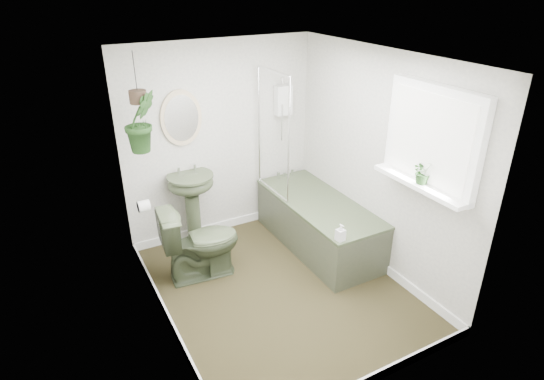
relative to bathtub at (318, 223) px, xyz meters
name	(u,v)px	position (x,y,z in m)	size (l,w,h in m)	color
floor	(279,289)	(-0.80, -0.50, -0.30)	(2.30, 2.80, 0.02)	#2D2617
ceiling	(281,56)	(-0.80, -0.50, 2.02)	(2.30, 2.80, 0.02)	white
wall_back	(220,141)	(-0.80, 0.91, 0.86)	(2.30, 0.02, 2.30)	silver
wall_front	(383,265)	(-0.80, -1.91, 0.86)	(2.30, 0.02, 2.30)	silver
wall_left	(154,216)	(-1.96, -0.50, 0.86)	(0.02, 2.80, 2.30)	silver
wall_right	(378,163)	(0.36, -0.50, 0.86)	(0.02, 2.80, 2.30)	silver
skirting	(279,284)	(-0.80, -0.50, -0.24)	(2.30, 2.80, 0.10)	white
bathtub	(318,223)	(0.00, 0.00, 0.00)	(0.72, 1.72, 0.58)	#3D482F
bath_screen	(273,134)	(-0.33, 0.49, 0.99)	(0.04, 0.72, 1.40)	silver
shower_box	(283,100)	(0.00, 0.84, 1.26)	(0.20, 0.10, 0.35)	white
oval_mirror	(181,118)	(-1.25, 0.87, 1.21)	(0.46, 0.03, 0.62)	#CEB68E
wall_sconce	(146,133)	(-1.65, 0.86, 1.11)	(0.04, 0.04, 0.22)	black
toilet_roll_holder	(144,206)	(-1.90, 0.20, 0.61)	(0.11, 0.11, 0.11)	white
window_recess	(432,138)	(0.29, -1.20, 1.36)	(0.08, 1.00, 0.90)	white
window_sill	(419,184)	(0.22, -1.20, 0.94)	(0.18, 1.00, 0.04)	white
window_blinds	(429,139)	(0.24, -1.20, 1.36)	(0.01, 0.86, 0.76)	white
toilet	(201,242)	(-1.40, 0.09, 0.11)	(0.45, 0.79, 0.81)	#3D482F
pedestal_sink	(193,210)	(-1.25, 0.74, 0.15)	(0.52, 0.44, 0.89)	#3D482F
sill_plant	(424,172)	(0.22, -1.22, 1.07)	(0.19, 0.17, 0.22)	black
hanging_plant	(141,122)	(-1.77, 0.45, 1.36)	(0.33, 0.26, 0.59)	black
soap_bottle	(341,232)	(-0.29, -0.79, 0.38)	(0.08, 0.08, 0.17)	black
hanging_pot	(138,97)	(-1.77, 0.45, 1.60)	(0.16, 0.16, 0.12)	#35261B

